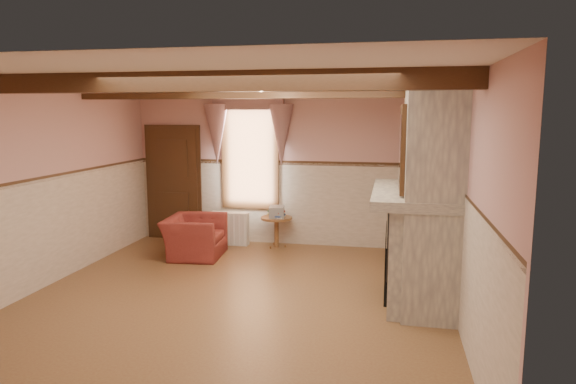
% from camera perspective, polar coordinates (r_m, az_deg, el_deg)
% --- Properties ---
extents(floor, '(5.50, 6.00, 0.01)m').
position_cam_1_polar(floor, '(6.83, -5.97, -11.81)').
color(floor, brown).
rests_on(floor, ground).
extents(ceiling, '(5.50, 6.00, 0.01)m').
position_cam_1_polar(ceiling, '(6.40, -6.38, 12.35)').
color(ceiling, silver).
rests_on(ceiling, wall_back).
extents(wall_back, '(5.50, 0.02, 2.80)m').
position_cam_1_polar(wall_back, '(9.35, -0.62, 2.67)').
color(wall_back, tan).
rests_on(wall_back, floor).
extents(wall_front, '(5.50, 0.02, 2.80)m').
position_cam_1_polar(wall_front, '(3.78, -20.09, -7.03)').
color(wall_front, tan).
rests_on(wall_front, floor).
extents(wall_left, '(0.02, 6.00, 2.80)m').
position_cam_1_polar(wall_left, '(7.75, -25.94, 0.52)').
color(wall_left, tan).
rests_on(wall_left, floor).
extents(wall_right, '(0.02, 6.00, 2.80)m').
position_cam_1_polar(wall_right, '(6.22, 18.75, -0.89)').
color(wall_right, tan).
rests_on(wall_right, floor).
extents(wainscot, '(5.50, 6.00, 1.50)m').
position_cam_1_polar(wainscot, '(6.60, -6.07, -5.70)').
color(wainscot, beige).
rests_on(wainscot, floor).
extents(chair_rail, '(5.50, 6.00, 0.08)m').
position_cam_1_polar(chair_rail, '(6.45, -6.18, 0.76)').
color(chair_rail, black).
rests_on(chair_rail, wainscot).
extents(firebox, '(0.20, 0.95, 0.90)m').
position_cam_1_polar(firebox, '(6.97, 11.56, -7.61)').
color(firebox, black).
rests_on(firebox, floor).
extents(armchair, '(0.99, 1.11, 0.67)m').
position_cam_1_polar(armchair, '(8.79, -10.34, -4.90)').
color(armchair, maroon).
rests_on(armchair, floor).
extents(side_table, '(0.74, 0.74, 0.55)m').
position_cam_1_polar(side_table, '(9.26, -1.28, -4.46)').
color(side_table, brown).
rests_on(side_table, floor).
extents(book_stack, '(0.31, 0.36, 0.20)m').
position_cam_1_polar(book_stack, '(9.15, -1.26, -2.21)').
color(book_stack, '#B7AD8C').
rests_on(book_stack, side_table).
extents(radiator, '(0.70, 0.19, 0.60)m').
position_cam_1_polar(radiator, '(9.48, -6.50, -4.04)').
color(radiator, silver).
rests_on(radiator, floor).
extents(bowl, '(0.32, 0.32, 0.08)m').
position_cam_1_polar(bowl, '(6.71, 13.92, 0.50)').
color(bowl, brown).
rests_on(bowl, mantel).
extents(mantel_clock, '(0.14, 0.24, 0.20)m').
position_cam_1_polar(mantel_clock, '(7.52, 13.68, 1.85)').
color(mantel_clock, black).
rests_on(mantel_clock, mantel).
extents(oil_lamp, '(0.11, 0.11, 0.28)m').
position_cam_1_polar(oil_lamp, '(7.11, 13.81, 1.78)').
color(oil_lamp, '#B98434').
rests_on(oil_lamp, mantel).
extents(candle_red, '(0.06, 0.06, 0.16)m').
position_cam_1_polar(candle_red, '(6.11, 14.16, 0.09)').
color(candle_red, maroon).
rests_on(candle_red, mantel).
extents(jar_yellow, '(0.06, 0.06, 0.12)m').
position_cam_1_polar(jar_yellow, '(6.58, 13.97, 0.53)').
color(jar_yellow, gold).
rests_on(jar_yellow, mantel).
extents(fireplace, '(0.85, 2.00, 2.80)m').
position_cam_1_polar(fireplace, '(6.78, 15.40, 0.03)').
color(fireplace, gray).
rests_on(fireplace, floor).
extents(mantel, '(1.05, 2.05, 0.12)m').
position_cam_1_polar(mantel, '(6.78, 13.87, -0.26)').
color(mantel, gray).
rests_on(mantel, fireplace).
extents(overmantel_mirror, '(0.06, 1.44, 1.04)m').
position_cam_1_polar(overmantel_mirror, '(6.71, 12.48, 4.94)').
color(overmantel_mirror, silver).
rests_on(overmantel_mirror, fireplace).
extents(door, '(1.10, 0.10, 2.10)m').
position_cam_1_polar(door, '(9.98, -12.56, 0.83)').
color(door, black).
rests_on(door, floor).
extents(window, '(1.06, 0.08, 2.02)m').
position_cam_1_polar(window, '(9.44, -4.23, 4.23)').
color(window, white).
rests_on(window, wall_back).
extents(window_drapes, '(1.30, 0.14, 1.40)m').
position_cam_1_polar(window_drapes, '(9.32, -4.42, 7.87)').
color(window_drapes, gray).
rests_on(window_drapes, wall_back).
extents(ceiling_beam_front, '(5.50, 0.18, 0.20)m').
position_cam_1_polar(ceiling_beam_front, '(5.27, -10.42, 11.95)').
color(ceiling_beam_front, black).
rests_on(ceiling_beam_front, ceiling).
extents(ceiling_beam_back, '(5.50, 0.18, 0.20)m').
position_cam_1_polar(ceiling_beam_back, '(7.55, -3.54, 11.08)').
color(ceiling_beam_back, black).
rests_on(ceiling_beam_back, ceiling).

